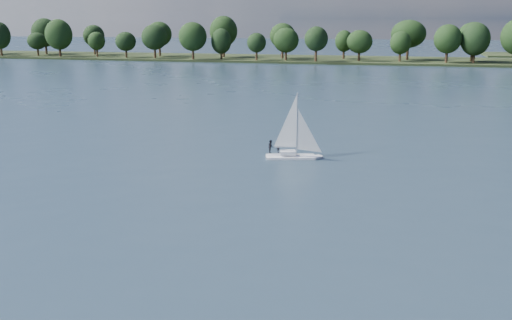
% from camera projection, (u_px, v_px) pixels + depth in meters
% --- Properties ---
extents(ground, '(700.00, 700.00, 0.00)m').
position_uv_depth(ground, '(328.00, 102.00, 110.32)').
color(ground, '#233342').
rests_on(ground, ground).
extents(far_shore, '(660.00, 40.00, 1.50)m').
position_uv_depth(far_shore, '(361.00, 61.00, 216.06)').
color(far_shore, black).
rests_on(far_shore, ground).
extents(sailboat, '(6.26, 3.10, 7.94)m').
position_uv_depth(sailboat, '(291.00, 140.00, 65.10)').
color(sailboat, white).
rests_on(sailboat, ground).
extents(treeline, '(562.35, 73.91, 18.71)m').
position_uv_depth(treeline, '(325.00, 39.00, 213.78)').
color(treeline, black).
rests_on(treeline, ground).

